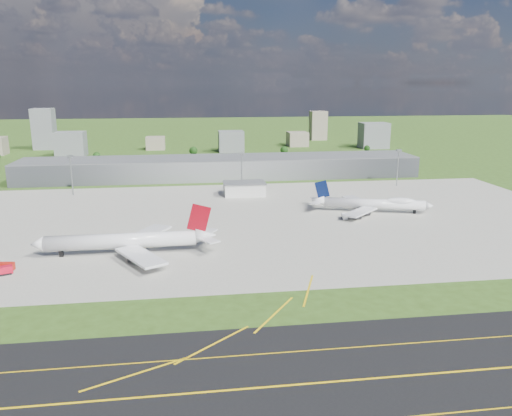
{
  "coord_description": "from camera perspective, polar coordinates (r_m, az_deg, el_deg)",
  "views": [
    {
      "loc": [
        -25.33,
        -213.77,
        70.67
      ],
      "look_at": [
        8.0,
        29.4,
        9.0
      ],
      "focal_mm": 35.0,
      "sensor_mm": 36.0,
      "label": 1
    }
  ],
  "objects": [
    {
      "name": "mast_west",
      "position": [
        341.28,
        -20.4,
        4.29
      ],
      "size": [
        3.5,
        2.0,
        25.9
      ],
      "color": "gray",
      "rests_on": "ground"
    },
    {
      "name": "van_white_far",
      "position": [
        306.15,
        18.34,
        0.27
      ],
      "size": [
        5.1,
        2.79,
        2.53
      ],
      "rotation": [
        0.0,
        0.0,
        -0.09
      ],
      "color": "silver",
      "rests_on": "ground"
    },
    {
      "name": "terminal",
      "position": [
        384.84,
        -3.94,
        4.62
      ],
      "size": [
        300.0,
        42.0,
        15.0
      ],
      "primitive_type": "cube",
      "color": "gray",
      "rests_on": "ground"
    },
    {
      "name": "airliner_blue_quad",
      "position": [
        287.23,
        13.31,
        0.47
      ],
      "size": [
        65.61,
        50.37,
        17.52
      ],
      "rotation": [
        0.0,
        0.0,
        -0.3
      ],
      "color": "white",
      "rests_on": "ground"
    },
    {
      "name": "tug_yellow",
      "position": [
        227.32,
        -13.13,
        -4.14
      ],
      "size": [
        4.22,
        3.67,
        1.82
      ],
      "rotation": [
        0.0,
        0.0,
        0.53
      ],
      "color": "yellow",
      "rests_on": "ground"
    },
    {
      "name": "tree_far_e",
      "position": [
        536.19,
        12.57,
        6.68
      ],
      "size": [
        6.3,
        6.3,
        7.7
      ],
      "color": "#382314",
      "rests_on": "ground"
    },
    {
      "name": "ops_building",
      "position": [
        322.72,
        -1.35,
        2.18
      ],
      "size": [
        26.0,
        16.0,
        8.0
      ],
      "primitive_type": "cube",
      "color": "silver",
      "rests_on": "ground"
    },
    {
      "name": "apron",
      "position": [
        265.78,
        0.12,
        -1.31
      ],
      "size": [
        360.0,
        190.0,
        0.08
      ],
      "primitive_type": "cube",
      "color": "gray",
      "rests_on": "ground"
    },
    {
      "name": "tree_w",
      "position": [
        490.64,
        -17.76,
        5.73
      ],
      "size": [
        6.75,
        6.75,
        8.25
      ],
      "color": "#382314",
      "rests_on": "ground"
    },
    {
      "name": "fire_truck",
      "position": [
        212.72,
        -27.03,
        -6.44
      ],
      "size": [
        7.86,
        5.32,
        3.29
      ],
      "rotation": [
        0.0,
        0.0,
        0.38
      ],
      "color": "red",
      "rests_on": "ground"
    },
    {
      "name": "bldg_w",
      "position": [
        529.67,
        -20.41,
        6.87
      ],
      "size": [
        28.0,
        22.0,
        24.0
      ],
      "primitive_type": "cube",
      "color": "slate",
      "rests_on": "ground"
    },
    {
      "name": "bldg_tall_e",
      "position": [
        647.46,
        7.11,
        9.33
      ],
      "size": [
        20.0,
        18.0,
        36.0
      ],
      "primitive_type": "cube",
      "color": "gray",
      "rests_on": "ground"
    },
    {
      "name": "mast_center",
      "position": [
        334.88,
        -1.66,
        5.0
      ],
      "size": [
        3.5,
        2.0,
        25.9
      ],
      "color": "gray",
      "rests_on": "ground"
    },
    {
      "name": "bldg_e",
      "position": [
        574.7,
        13.31,
        8.07
      ],
      "size": [
        30.0,
        22.0,
        28.0
      ],
      "primitive_type": "cube",
      "color": "slate",
      "rests_on": "ground"
    },
    {
      "name": "bldg_ce",
      "position": [
        580.93,
        4.75,
        7.86
      ],
      "size": [
        22.0,
        24.0,
        16.0
      ],
      "primitive_type": "cube",
      "color": "gray",
      "rests_on": "ground"
    },
    {
      "name": "bldg_tall_w",
      "position": [
        596.24,
        -23.07,
        8.31
      ],
      "size": [
        22.0,
        20.0,
        44.0
      ],
      "primitive_type": "cube",
      "color": "slate",
      "rests_on": "ground"
    },
    {
      "name": "bldg_cw",
      "position": [
        558.5,
        -11.4,
        7.28
      ],
      "size": [
        20.0,
        18.0,
        14.0
      ],
      "primitive_type": "cube",
      "color": "gray",
      "rests_on": "ground"
    },
    {
      "name": "bldg_c",
      "position": [
        529.11,
        -2.86,
        7.61
      ],
      "size": [
        26.0,
        20.0,
        22.0
      ],
      "primitive_type": "cube",
      "color": "slate",
      "rests_on": "ground"
    },
    {
      "name": "van_white_near",
      "position": [
        270.09,
        10.08,
        -0.98
      ],
      "size": [
        3.23,
        5.87,
        2.8
      ],
      "rotation": [
        0.0,
        0.0,
        1.43
      ],
      "color": "white",
      "rests_on": "ground"
    },
    {
      "name": "mast_east",
      "position": [
        363.34,
        15.93,
        5.18
      ],
      "size": [
        3.5,
        2.0,
        25.9
      ],
      "color": "gray",
      "rests_on": "ground"
    },
    {
      "name": "ground",
      "position": [
        371.44,
        -3.76,
        3.11
      ],
      "size": [
        1400.0,
        1400.0,
        0.0
      ],
      "primitive_type": "plane",
      "color": "#334F18",
      "rests_on": "ground"
    },
    {
      "name": "taxiway",
      "position": [
        128.07,
        5.23,
        -19.44
      ],
      "size": [
        1400.0,
        60.0,
        0.06
      ],
      "primitive_type": "cube",
      "color": "black",
      "rests_on": "ground"
    },
    {
      "name": "tree_c",
      "position": [
        498.04,
        -7.17,
        6.51
      ],
      "size": [
        8.1,
        8.1,
        9.9
      ],
      "color": "#382314",
      "rests_on": "ground"
    },
    {
      "name": "crash_tender",
      "position": [
        216.45,
        -26.72,
        -6.06
      ],
      "size": [
        6.69,
        3.53,
        3.34
      ],
      "rotation": [
        0.0,
        0.0,
        -0.12
      ],
      "color": "red",
      "rests_on": "ground"
    },
    {
      "name": "tree_e",
      "position": [
        502.23,
        3.23,
        6.63
      ],
      "size": [
        7.65,
        7.65,
        9.35
      ],
      "color": "#382314",
      "rests_on": "ground"
    },
    {
      "name": "airliner_red_twin",
      "position": [
        218.28,
        -14.37,
        -3.69
      ],
      "size": [
        76.55,
        59.86,
        21.06
      ],
      "rotation": [
        0.0,
        0.0,
        3.15
      ],
      "color": "white",
      "rests_on": "ground"
    }
  ]
}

